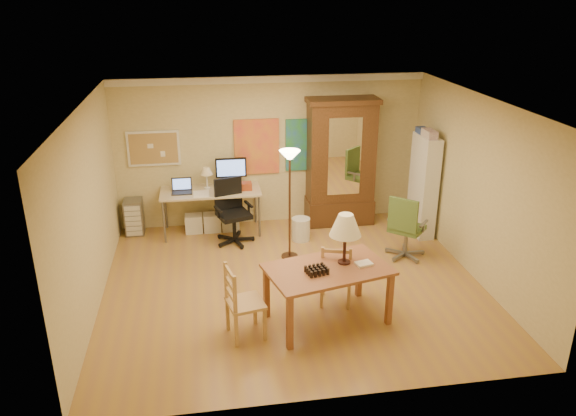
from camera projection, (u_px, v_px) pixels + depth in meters
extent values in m
plane|color=#B0843E|center=(293.00, 284.00, 8.32)|extent=(5.50, 5.50, 0.00)
cube|color=white|center=(270.00, 79.00, 9.61)|extent=(5.50, 0.08, 0.12)
cube|color=tan|center=(154.00, 148.00, 9.74)|extent=(0.90, 0.04, 0.62)
cube|color=gold|center=(257.00, 147.00, 10.02)|extent=(0.80, 0.04, 1.00)
cube|color=#2A6DAB|center=(306.00, 145.00, 10.15)|extent=(0.75, 0.04, 0.95)
cube|color=brown|center=(328.00, 269.00, 7.17)|extent=(1.72, 1.27, 0.04)
cube|color=brown|center=(290.00, 323.00, 6.72)|extent=(0.09, 0.09, 0.73)
cube|color=brown|center=(389.00, 299.00, 7.23)|extent=(0.09, 0.09, 0.73)
cube|color=brown|center=(266.00, 292.00, 7.39)|extent=(0.09, 0.09, 0.73)
cube|color=brown|center=(359.00, 273.00, 7.90)|extent=(0.09, 0.09, 0.73)
cylinder|color=black|center=(344.00, 262.00, 7.29)|extent=(0.16, 0.16, 0.02)
cylinder|color=black|center=(345.00, 248.00, 7.22)|extent=(0.04, 0.04, 0.41)
cone|color=beige|center=(346.00, 225.00, 7.10)|extent=(0.41, 0.41, 0.29)
cube|color=white|center=(364.00, 264.00, 7.23)|extent=(0.24, 0.20, 0.03)
cube|color=black|center=(317.00, 270.00, 7.01)|extent=(0.33, 0.29, 0.08)
cube|color=tan|center=(336.00, 274.00, 7.70)|extent=(0.53, 0.51, 0.04)
cube|color=tan|center=(350.00, 284.00, 7.93)|extent=(0.05, 0.05, 0.42)
cube|color=tan|center=(324.00, 282.00, 7.97)|extent=(0.05, 0.05, 0.42)
cube|color=tan|center=(349.00, 296.00, 7.60)|extent=(0.05, 0.05, 0.42)
cube|color=tan|center=(322.00, 294.00, 7.65)|extent=(0.05, 0.05, 0.42)
cube|color=tan|center=(350.00, 265.00, 7.43)|extent=(0.05, 0.05, 0.48)
cube|color=tan|center=(322.00, 264.00, 7.48)|extent=(0.05, 0.05, 0.48)
cube|color=tan|center=(336.00, 261.00, 7.44)|extent=(0.36, 0.13, 0.05)
cube|color=tan|center=(245.00, 303.00, 6.96)|extent=(0.52, 0.53, 0.04)
cube|color=tan|center=(265.00, 325.00, 6.94)|extent=(0.05, 0.05, 0.44)
cube|color=tan|center=(255.00, 309.00, 7.28)|extent=(0.05, 0.05, 0.44)
cube|color=tan|center=(236.00, 331.00, 6.82)|extent=(0.05, 0.05, 0.44)
cube|color=tan|center=(228.00, 315.00, 7.15)|extent=(0.05, 0.05, 0.44)
cube|color=tan|center=(235.00, 295.00, 6.63)|extent=(0.05, 0.05, 0.51)
cube|color=tan|center=(226.00, 280.00, 6.97)|extent=(0.05, 0.05, 0.51)
cube|color=tan|center=(230.00, 284.00, 6.78)|extent=(0.11, 0.39, 0.05)
cylinder|color=#462B1C|center=(290.00, 256.00, 9.17)|extent=(0.27, 0.27, 0.03)
cylinder|color=#462B1C|center=(290.00, 208.00, 8.86)|extent=(0.03, 0.03, 1.69)
cone|color=#FFE0A5|center=(290.00, 155.00, 8.54)|extent=(0.33, 0.33, 0.13)
cube|color=#C9B793|center=(211.00, 191.00, 9.82)|extent=(1.74, 0.76, 0.03)
cylinder|color=slate|center=(164.00, 222.00, 9.55)|extent=(0.04, 0.04, 0.76)
cylinder|color=slate|center=(259.00, 216.00, 9.79)|extent=(0.04, 0.04, 0.76)
cylinder|color=slate|center=(166.00, 208.00, 10.15)|extent=(0.04, 0.04, 0.76)
cylinder|color=slate|center=(255.00, 203.00, 10.39)|extent=(0.04, 0.04, 0.76)
cube|color=black|center=(182.00, 193.00, 9.69)|extent=(0.35, 0.24, 0.02)
cube|color=black|center=(182.00, 183.00, 9.81)|extent=(0.35, 0.06, 0.23)
cube|color=black|center=(231.00, 168.00, 9.89)|extent=(0.54, 0.04, 0.35)
cone|color=beige|center=(206.00, 171.00, 9.79)|extent=(0.22, 0.22, 0.13)
cube|color=white|center=(201.00, 194.00, 9.64)|extent=(0.27, 0.35, 0.01)
cube|color=#953B1B|center=(245.00, 186.00, 9.83)|extent=(0.24, 0.17, 0.13)
cube|color=white|center=(194.00, 224.00, 10.05)|extent=(0.30, 0.26, 0.33)
cube|color=white|center=(212.00, 222.00, 10.10)|extent=(0.30, 0.26, 0.33)
cube|color=silver|center=(230.00, 221.00, 10.14)|extent=(0.30, 0.26, 0.33)
cylinder|color=black|center=(234.00, 228.00, 9.60)|extent=(0.06, 0.06, 0.42)
cube|color=black|center=(234.00, 215.00, 9.51)|extent=(0.63, 0.62, 0.07)
cube|color=black|center=(228.00, 193.00, 9.59)|extent=(0.48, 0.20, 0.55)
cube|color=black|center=(218.00, 210.00, 9.34)|extent=(0.14, 0.32, 0.03)
cube|color=black|center=(249.00, 204.00, 9.57)|extent=(0.14, 0.32, 0.03)
cylinder|color=slate|center=(406.00, 242.00, 9.11)|extent=(0.06, 0.06, 0.41)
cube|color=#4F632C|center=(407.00, 228.00, 9.02)|extent=(0.68, 0.68, 0.07)
cube|color=#4F632C|center=(403.00, 215.00, 8.73)|extent=(0.39, 0.36, 0.54)
cube|color=slate|center=(424.00, 224.00, 8.83)|extent=(0.24, 0.26, 0.03)
cube|color=slate|center=(392.00, 217.00, 9.10)|extent=(0.24, 0.26, 0.03)
cube|color=slate|center=(134.00, 217.00, 9.95)|extent=(0.32, 0.36, 0.63)
cube|color=silver|center=(133.00, 221.00, 9.77)|extent=(0.27, 0.02, 0.54)
cube|color=#32210D|center=(340.00, 164.00, 10.15)|extent=(1.18, 0.54, 2.25)
cube|color=#32210D|center=(339.00, 210.00, 10.48)|extent=(1.22, 0.58, 0.45)
cube|color=white|center=(345.00, 157.00, 9.82)|extent=(0.59, 0.01, 1.39)
cube|color=#32210D|center=(343.00, 100.00, 9.73)|extent=(1.26, 0.60, 0.09)
cube|color=white|center=(423.00, 186.00, 9.75)|extent=(0.27, 0.71, 1.78)
cube|color=#993333|center=(422.00, 213.00, 9.79)|extent=(0.16, 0.36, 0.21)
cube|color=#334C99|center=(421.00, 150.00, 9.69)|extent=(0.16, 0.25, 0.18)
cylinder|color=silver|center=(301.00, 229.00, 9.73)|extent=(0.32, 0.32, 0.40)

